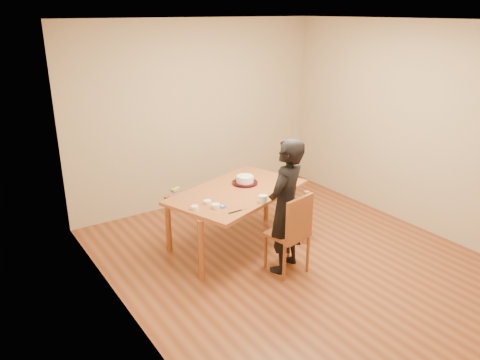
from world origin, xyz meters
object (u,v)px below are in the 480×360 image
dining_table (238,192)px  person (286,206)px  dining_chair (287,234)px  cake (245,179)px  cake_plate (245,183)px

dining_table → person: person is taller
dining_chair → cake: size_ratio=1.82×
dining_chair → cake_plate: size_ratio=1.22×
dining_chair → person: 0.32m
dining_chair → person: (0.00, 0.05, 0.32)m
person → dining_chair: bearing=66.2°
cake_plate → dining_table: bearing=-144.7°
cake_plate → cake: (0.00, 0.00, 0.05)m
dining_table → person: size_ratio=1.08×
dining_chair → person: bearing=78.0°
cake_plate → person: size_ratio=0.21×
dining_table → dining_chair: bearing=-97.9°
cake_plate → cake: bearing=0.0°
cake → cake_plate: bearing=0.0°
dining_table → dining_chair: size_ratio=4.21×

